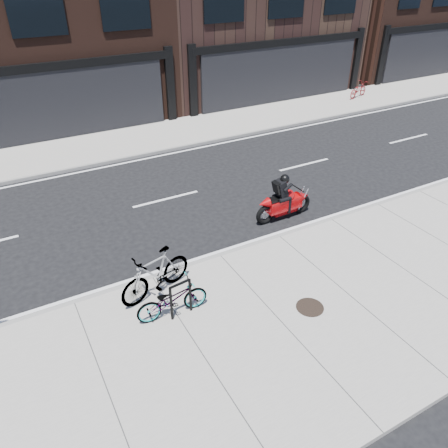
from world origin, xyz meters
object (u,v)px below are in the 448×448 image
bicycle_rear (155,273)px  motorcycle (287,200)px  bicycle_far (358,90)px  manhole_cover (310,307)px  bicycle_front (172,299)px  bike_rack (181,296)px

bicycle_rear → motorcycle: 5.29m
bicycle_far → manhole_cover: (-13.51, -12.74, -0.42)m
bicycle_rear → motorcycle: size_ratio=0.96×
bicycle_rear → bicycle_far: (16.48, 10.50, -0.17)m
manhole_cover → motorcycle: bearing=62.0°
bicycle_front → bicycle_rear: bicycle_rear is taller
bicycle_far → bike_rack: bearing=108.2°
bicycle_rear → motorcycle: motorcycle is taller
bike_rack → bicycle_far: size_ratio=0.58×
bicycle_rear → motorcycle: bearing=92.0°
motorcycle → manhole_cover: motorcycle is taller
bicycle_front → manhole_cover: (2.93, -1.36, -0.44)m
bicycle_front → manhole_cover: bicycle_front is taller
motorcycle → bicycle_rear: bearing=-163.1°
bicycle_front → motorcycle: (4.99, 2.51, 0.06)m
bicycle_far → manhole_cover: 18.57m
bicycle_front → bicycle_far: bicycle_front is taller
bike_rack → motorcycle: 5.48m
bicycle_front → manhole_cover: 3.26m
bicycle_front → bicycle_far: 19.99m
bicycle_far → manhole_cover: bearing=116.3°
bicycle_front → motorcycle: size_ratio=0.81×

